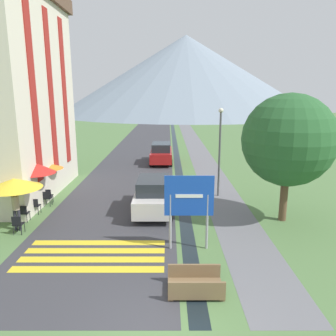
{
  "coord_description": "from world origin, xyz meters",
  "views": [
    {
      "loc": [
        0.35,
        -7.36,
        6.02
      ],
      "look_at": [
        0.42,
        10.0,
        2.08
      ],
      "focal_mm": 35.0,
      "sensor_mm": 36.0,
      "label": 1
    }
  ],
  "objects_px": {
    "cafe_chair_far_right": "(47,195)",
    "person_seated_far": "(34,195)",
    "footbridge": "(194,285)",
    "cafe_umbrella_middle_red": "(35,168)",
    "cafe_chair_nearest": "(16,223)",
    "cafe_umbrella_front_yellow": "(12,184)",
    "parked_car_far": "(160,153)",
    "parked_car_near": "(152,195)",
    "person_standing_terrace": "(15,208)",
    "cafe_chair_far_left": "(46,197)",
    "tree_by_path": "(287,140)",
    "streetlamp": "(219,145)",
    "cafe_chair_middle": "(34,205)",
    "person_seated_near": "(20,206)",
    "cafe_umbrella_rear_orange": "(44,166)",
    "road_sign": "(188,202)",
    "cafe_chair_near_right": "(22,212)"
  },
  "relations": [
    {
      "from": "footbridge",
      "to": "person_seated_near",
      "type": "xyz_separation_m",
      "value": [
        -7.98,
        6.01,
        0.46
      ]
    },
    {
      "from": "road_sign",
      "to": "person_seated_near",
      "type": "height_order",
      "value": "road_sign"
    },
    {
      "from": "cafe_umbrella_front_yellow",
      "to": "person_seated_far",
      "type": "height_order",
      "value": "cafe_umbrella_front_yellow"
    },
    {
      "from": "footbridge",
      "to": "person_seated_far",
      "type": "bearing_deg",
      "value": 135.47
    },
    {
      "from": "cafe_umbrella_middle_red",
      "to": "road_sign",
      "type": "bearing_deg",
      "value": -30.69
    },
    {
      "from": "parked_car_far",
      "to": "person_seated_near",
      "type": "bearing_deg",
      "value": -116.04
    },
    {
      "from": "road_sign",
      "to": "footbridge",
      "type": "bearing_deg",
      "value": -89.34
    },
    {
      "from": "cafe_chair_far_left",
      "to": "cafe_chair_near_right",
      "type": "height_order",
      "value": "same"
    },
    {
      "from": "streetlamp",
      "to": "tree_by_path",
      "type": "distance_m",
      "value": 4.74
    },
    {
      "from": "person_seated_far",
      "to": "streetlamp",
      "type": "xyz_separation_m",
      "value": [
        10.23,
        1.96,
        2.44
      ]
    },
    {
      "from": "parked_car_near",
      "to": "cafe_umbrella_rear_orange",
      "type": "distance_m",
      "value": 6.88
    },
    {
      "from": "cafe_chair_far_left",
      "to": "cafe_chair_middle",
      "type": "relative_size",
      "value": 1.0
    },
    {
      "from": "person_standing_terrace",
      "to": "person_seated_far",
      "type": "bearing_deg",
      "value": 97.35
    },
    {
      "from": "footbridge",
      "to": "cafe_chair_far_right",
      "type": "height_order",
      "value": "cafe_chair_far_right"
    },
    {
      "from": "cafe_chair_nearest",
      "to": "cafe_umbrella_front_yellow",
      "type": "distance_m",
      "value": 1.79
    },
    {
      "from": "cafe_chair_far_right",
      "to": "cafe_chair_middle",
      "type": "distance_m",
      "value": 1.68
    },
    {
      "from": "footbridge",
      "to": "person_standing_terrace",
      "type": "xyz_separation_m",
      "value": [
        -7.63,
        4.73,
        0.83
      ]
    },
    {
      "from": "cafe_umbrella_front_yellow",
      "to": "cafe_chair_far_right",
      "type": "bearing_deg",
      "value": 86.39
    },
    {
      "from": "parked_car_far",
      "to": "tree_by_path",
      "type": "height_order",
      "value": "tree_by_path"
    },
    {
      "from": "parked_car_far",
      "to": "cafe_chair_nearest",
      "type": "relative_size",
      "value": 5.39
    },
    {
      "from": "road_sign",
      "to": "cafe_chair_far_left",
      "type": "distance_m",
      "value": 9.09
    },
    {
      "from": "cafe_chair_nearest",
      "to": "cafe_umbrella_middle_red",
      "type": "distance_m",
      "value": 3.63
    },
    {
      "from": "parked_car_near",
      "to": "cafe_chair_nearest",
      "type": "xyz_separation_m",
      "value": [
        -5.81,
        -2.89,
        -0.4
      ]
    },
    {
      "from": "cafe_chair_middle",
      "to": "person_standing_terrace",
      "type": "bearing_deg",
      "value": -75.44
    },
    {
      "from": "cafe_umbrella_front_yellow",
      "to": "cafe_chair_far_left",
      "type": "bearing_deg",
      "value": 84.12
    },
    {
      "from": "cafe_chair_nearest",
      "to": "person_standing_terrace",
      "type": "xyz_separation_m",
      "value": [
        -0.22,
        0.45,
        0.54
      ]
    },
    {
      "from": "cafe_chair_middle",
      "to": "cafe_chair_nearest",
      "type": "bearing_deg",
      "value": -70.08
    },
    {
      "from": "road_sign",
      "to": "person_standing_terrace",
      "type": "xyz_separation_m",
      "value": [
        -7.6,
        1.81,
        -0.9
      ]
    },
    {
      "from": "cafe_umbrella_front_yellow",
      "to": "person_seated_far",
      "type": "distance_m",
      "value": 3.23
    },
    {
      "from": "cafe_chair_far_left",
      "to": "person_standing_terrace",
      "type": "distance_m",
      "value": 3.28
    },
    {
      "from": "cafe_umbrella_rear_orange",
      "to": "streetlamp",
      "type": "height_order",
      "value": "streetlamp"
    },
    {
      "from": "cafe_chair_far_right",
      "to": "streetlamp",
      "type": "relative_size",
      "value": 0.16
    },
    {
      "from": "cafe_chair_nearest",
      "to": "cafe_umbrella_middle_red",
      "type": "height_order",
      "value": "cafe_umbrella_middle_red"
    },
    {
      "from": "cafe_umbrella_middle_red",
      "to": "footbridge",
      "type": "bearing_deg",
      "value": -44.16
    },
    {
      "from": "cafe_umbrella_rear_orange",
      "to": "cafe_umbrella_middle_red",
      "type": "bearing_deg",
      "value": -81.71
    },
    {
      "from": "footbridge",
      "to": "cafe_umbrella_middle_red",
      "type": "distance_m",
      "value": 10.89
    },
    {
      "from": "road_sign",
      "to": "cafe_chair_nearest",
      "type": "bearing_deg",
      "value": 169.55
    },
    {
      "from": "road_sign",
      "to": "cafe_umbrella_middle_red",
      "type": "height_order",
      "value": "road_sign"
    },
    {
      "from": "cafe_chair_far_right",
      "to": "person_seated_far",
      "type": "relative_size",
      "value": 0.71
    },
    {
      "from": "cafe_chair_near_right",
      "to": "streetlamp",
      "type": "height_order",
      "value": "streetlamp"
    },
    {
      "from": "person_standing_terrace",
      "to": "cafe_chair_far_left",
      "type": "bearing_deg",
      "value": 86.91
    },
    {
      "from": "cafe_chair_far_left",
      "to": "person_seated_near",
      "type": "xyz_separation_m",
      "value": [
        -0.52,
        -1.95,
        0.18
      ]
    },
    {
      "from": "parked_car_far",
      "to": "cafe_chair_nearest",
      "type": "bearing_deg",
      "value": -111.55
    },
    {
      "from": "parked_car_far",
      "to": "tree_by_path",
      "type": "distance_m",
      "value": 15.08
    },
    {
      "from": "footbridge",
      "to": "cafe_umbrella_middle_red",
      "type": "relative_size",
      "value": 0.67
    },
    {
      "from": "footbridge",
      "to": "tree_by_path",
      "type": "bearing_deg",
      "value": 51.51
    },
    {
      "from": "person_seated_far",
      "to": "parked_car_near",
      "type": "bearing_deg",
      "value": -6.56
    },
    {
      "from": "parked_car_near",
      "to": "cafe_chair_far_right",
      "type": "xyz_separation_m",
      "value": [
        -5.95,
        1.21,
        -0.4
      ]
    },
    {
      "from": "footbridge",
      "to": "person_seated_far",
      "type": "distance_m",
      "value": 11.29
    },
    {
      "from": "cafe_chair_nearest",
      "to": "cafe_chair_near_right",
      "type": "bearing_deg",
      "value": 77.52
    }
  ]
}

